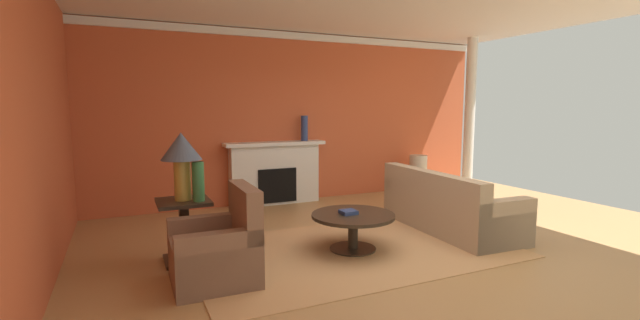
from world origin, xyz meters
name	(u,v)px	position (x,y,z in m)	size (l,w,h in m)	color
ground_plane	(395,249)	(0.00, 0.00, 0.00)	(9.43, 9.43, 0.00)	tan
wall_fireplace	(297,118)	(0.00, 3.18, 1.53)	(7.86, 0.12, 3.05)	#C65633
wall_window	(31,130)	(-3.69, 0.30, 1.53)	(0.12, 6.85, 3.05)	#C65633
crown_moulding	(298,36)	(0.00, 3.10, 2.97)	(7.86, 0.08, 0.12)	white
area_rug	(353,250)	(-0.48, 0.18, 0.01)	(3.78, 2.32, 0.01)	tan
fireplace	(275,174)	(-0.51, 2.97, 0.53)	(1.80, 0.35, 1.11)	white
sofa	(448,209)	(1.14, 0.38, 0.30)	(1.00, 2.14, 0.85)	tan
armchair_near_window	(218,252)	(-2.15, -0.08, 0.31)	(0.82, 0.82, 0.95)	brown
coffee_table	(353,223)	(-0.48, 0.18, 0.34)	(1.00, 1.00, 0.45)	#2D2319
side_table	(184,226)	(-2.38, 0.65, 0.40)	(0.56, 0.56, 0.70)	#2D2319
table_lamp	(181,153)	(-2.38, 0.65, 1.22)	(0.44, 0.44, 0.75)	#B28E38
vase_mantel_right	(304,128)	(0.04, 2.92, 1.34)	(0.12, 0.12, 0.45)	navy
vase_on_side_table	(198,182)	(-2.23, 0.53, 0.92)	(0.13, 0.13, 0.43)	#33703D
vase_tall_corner	(418,174)	(2.40, 2.67, 0.38)	(0.35, 0.35, 0.77)	beige
book_red_cover	(348,212)	(-0.54, 0.20, 0.47)	(0.18, 0.18, 0.05)	navy
column_white	(470,117)	(3.30, 2.27, 1.53)	(0.20, 0.20, 3.05)	white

